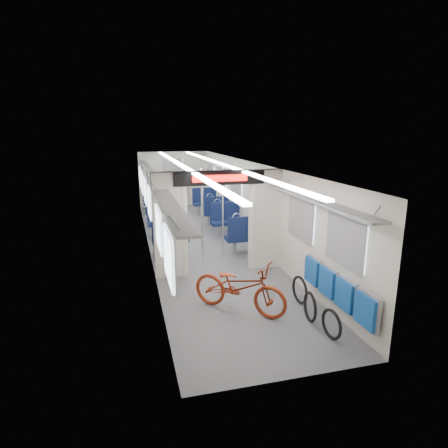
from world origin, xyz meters
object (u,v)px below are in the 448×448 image
(bike_hoop_b, at_px, (310,308))
(bike_hoop_c, at_px, (300,291))
(stanchion_far_left, at_px, (184,197))
(flip_bench, at_px, (337,288))
(stanchion_near_right, at_px, (223,213))
(bicycle, at_px, (239,287))
(seat_bay_near_left, at_px, (166,226))
(seat_bay_far_left, at_px, (157,204))
(seat_bay_far_right, at_px, (210,204))
(stanchion_near_left, at_px, (202,217))
(stanchion_far_right, at_px, (203,195))
(seat_bay_near_right, at_px, (234,225))
(bike_hoop_a, at_px, (331,326))

(bike_hoop_b, height_order, bike_hoop_c, bike_hoop_c)
(stanchion_far_left, bearing_deg, bike_hoop_b, -79.38)
(flip_bench, xyz_separation_m, stanchion_near_right, (-1.04, 3.61, 0.57))
(bicycle, bearing_deg, seat_bay_near_left, 52.24)
(seat_bay_far_left, bearing_deg, seat_bay_far_right, -18.83)
(stanchion_near_left, distance_m, stanchion_far_right, 3.11)
(flip_bench, distance_m, stanchion_far_right, 6.52)
(seat_bay_near_right, relative_size, seat_bay_far_left, 1.10)
(seat_bay_far_left, xyz_separation_m, stanchion_far_right, (1.33, -2.11, 0.62))
(bike_hoop_c, relative_size, stanchion_far_left, 0.23)
(bicycle, height_order, bike_hoop_c, bicycle)
(bicycle, relative_size, stanchion_near_left, 0.77)
(flip_bench, relative_size, bike_hoop_b, 4.08)
(seat_bay_far_left, xyz_separation_m, stanchion_near_right, (1.25, -4.92, 0.62))
(bike_hoop_c, xyz_separation_m, stanchion_far_right, (-0.67, 5.67, 0.91))
(bicycle, xyz_separation_m, stanchion_near_left, (-0.13, 2.65, 0.68))
(bicycle, distance_m, seat_bay_near_right, 4.15)
(seat_bay_near_right, relative_size, stanchion_near_left, 0.94)
(bike_hoop_c, relative_size, stanchion_near_right, 0.23)
(stanchion_far_left, bearing_deg, stanchion_near_right, -78.20)
(seat_bay_near_right, height_order, stanchion_near_left, stanchion_near_left)
(bike_hoop_b, relative_size, stanchion_far_left, 0.23)
(seat_bay_far_left, distance_m, stanchion_far_right, 2.57)
(bicycle, bearing_deg, flip_bench, -74.35)
(seat_bay_far_right, relative_size, stanchion_near_right, 0.93)
(seat_bay_far_left, bearing_deg, stanchion_far_right, -57.83)
(bike_hoop_a, distance_m, seat_bay_near_right, 5.25)
(seat_bay_near_right, xyz_separation_m, stanchion_near_right, (-0.62, -1.12, 0.60))
(seat_bay_far_right, bearing_deg, seat_bay_near_left, -123.73)
(stanchion_near_left, bearing_deg, flip_bench, -64.57)
(bike_hoop_c, xyz_separation_m, seat_bay_far_right, (-0.12, 7.14, 0.31))
(seat_bay_near_left, relative_size, stanchion_far_left, 0.95)
(bike_hoop_c, xyz_separation_m, stanchion_near_right, (-0.74, 2.86, 0.91))
(stanchion_far_right, bearing_deg, seat_bay_near_left, -134.86)
(bicycle, xyz_separation_m, seat_bay_far_right, (1.06, 7.17, 0.09))
(bike_hoop_a, bearing_deg, bike_hoop_b, 96.78)
(seat_bay_near_left, bearing_deg, flip_bench, -65.79)
(bike_hoop_b, bearing_deg, stanchion_far_left, 100.62)
(stanchion_far_left, bearing_deg, bike_hoop_a, -79.70)
(bike_hoop_c, distance_m, stanchion_near_right, 3.09)
(seat_bay_near_left, height_order, stanchion_far_left, stanchion_far_left)
(bicycle, xyz_separation_m, bike_hoop_b, (1.04, -0.65, -0.23))
(bicycle, relative_size, stanchion_far_right, 0.77)
(seat_bay_far_left, bearing_deg, stanchion_near_left, -82.44)
(bike_hoop_c, xyz_separation_m, stanchion_near_left, (-1.31, 2.63, 0.91))
(seat_bay_near_right, bearing_deg, flip_bench, -84.95)
(bike_hoop_a, height_order, stanchion_far_right, stanchion_far_right)
(seat_bay_near_right, height_order, seat_bay_far_left, seat_bay_near_right)
(stanchion_near_right, bearing_deg, seat_bay_far_right, 81.74)
(stanchion_near_left, bearing_deg, stanchion_far_left, 89.93)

